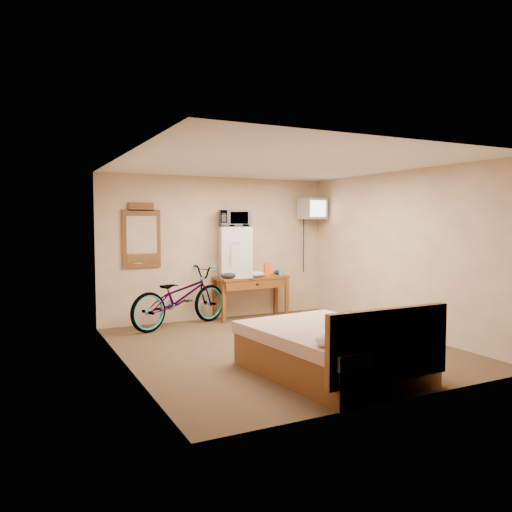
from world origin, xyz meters
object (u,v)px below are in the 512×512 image
object	(u,v)px
desk	(252,283)
microwave	(235,218)
blue_cup	(281,271)
bed	(335,349)
bicycle	(180,297)
crt_television	(312,209)
mini_fridge	(235,252)
wall_mirror	(142,236)

from	to	relation	value
desk	microwave	distance (m)	1.19
blue_cup	bed	size ratio (longest dim) A/B	0.07
microwave	blue_cup	distance (m)	1.29
desk	microwave	size ratio (longest dim) A/B	2.55
bicycle	bed	size ratio (longest dim) A/B	0.90
microwave	crt_television	size ratio (longest dim) A/B	0.91
mini_fridge	bicycle	xyz separation A→B (m)	(-1.06, -0.16, -0.70)
microwave	bed	world-z (taller)	microwave
wall_mirror	bed	world-z (taller)	wall_mirror
mini_fridge	bed	world-z (taller)	mini_fridge
microwave	bicycle	xyz separation A→B (m)	(-1.06, -0.16, -1.29)
microwave	blue_cup	bearing A→B (deg)	10.08
desk	bicycle	xyz separation A→B (m)	(-1.37, -0.11, -0.14)
desk	crt_television	size ratio (longest dim) A/B	2.32
microwave	wall_mirror	bearing A→B (deg)	-170.06
mini_fridge	bed	distance (m)	3.57
bicycle	desk	bearing A→B (deg)	-105.00
microwave	blue_cup	size ratio (longest dim) A/B	3.66
blue_cup	crt_television	size ratio (longest dim) A/B	0.25
mini_fridge	crt_television	xyz separation A→B (m)	(1.57, -0.04, 0.77)
crt_television	wall_mirror	size ratio (longest dim) A/B	0.55
bicycle	blue_cup	bearing A→B (deg)	-107.93
desk	bicycle	bearing A→B (deg)	-175.60
blue_cup	desk	bearing A→B (deg)	174.25
blue_cup	wall_mirror	distance (m)	2.55
crt_television	mini_fridge	bearing A→B (deg)	178.69
bicycle	bed	world-z (taller)	bicycle
desk	microwave	xyz separation A→B (m)	(-0.30, 0.06, 1.15)
blue_cup	crt_television	distance (m)	1.35
microwave	bed	distance (m)	3.76
desk	wall_mirror	world-z (taller)	wall_mirror
microwave	blue_cup	world-z (taller)	microwave
microwave	bed	bearing A→B (deg)	-77.71
crt_television	microwave	bearing A→B (deg)	178.69
mini_fridge	crt_television	bearing A→B (deg)	-1.31
desk	bicycle	distance (m)	1.38
blue_cup	microwave	bearing A→B (deg)	172.45
microwave	wall_mirror	world-z (taller)	wall_mirror
blue_cup	wall_mirror	bearing A→B (deg)	172.36
microwave	bicycle	world-z (taller)	microwave
blue_cup	bicycle	bearing A→B (deg)	-178.53
crt_television	bicycle	bearing A→B (deg)	-177.25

